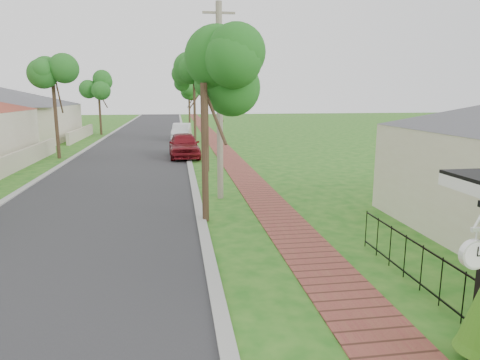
{
  "coord_description": "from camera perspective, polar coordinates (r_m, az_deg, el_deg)",
  "views": [
    {
      "loc": [
        -0.06,
        -6.36,
        4.07
      ],
      "look_at": [
        1.79,
        6.13,
        1.5
      ],
      "focal_mm": 32.0,
      "sensor_mm": 36.0,
      "label": 1
    }
  ],
  "objects": [
    {
      "name": "ground",
      "position": [
        7.55,
        -7.12,
        -21.2
      ],
      "size": [
        160.0,
        160.0,
        0.0
      ],
      "primitive_type": "plane",
      "color": "#1C6016",
      "rests_on": "ground"
    },
    {
      "name": "road",
      "position": [
        26.83,
        -14.65,
        2.4
      ],
      "size": [
        7.0,
        120.0,
        0.02
      ],
      "primitive_type": "cube",
      "color": "#28282B",
      "rests_on": "ground"
    },
    {
      "name": "kerb_right",
      "position": [
        26.68,
        -6.83,
        2.64
      ],
      "size": [
        0.3,
        120.0,
        0.1
      ],
      "primitive_type": "cube",
      "color": "#9E9E99",
      "rests_on": "ground"
    },
    {
      "name": "kerb_left",
      "position": [
        27.47,
        -22.24,
        2.12
      ],
      "size": [
        0.3,
        120.0,
        0.1
      ],
      "primitive_type": "cube",
      "color": "#9E9E99",
      "rests_on": "ground"
    },
    {
      "name": "sidewalk",
      "position": [
        26.88,
        -1.28,
        2.78
      ],
      "size": [
        1.5,
        120.0,
        0.03
      ],
      "primitive_type": "cube",
      "color": "brown",
      "rests_on": "ground"
    },
    {
      "name": "picket_fence",
      "position": [
        8.81,
        27.66,
        -13.55
      ],
      "size": [
        0.03,
        8.02,
        1.0
      ],
      "color": "black",
      "rests_on": "ground"
    },
    {
      "name": "street_trees",
      "position": [
        33.33,
        -13.6,
        11.98
      ],
      "size": [
        10.7,
        37.65,
        5.89
      ],
      "color": "#382619",
      "rests_on": "ground"
    },
    {
      "name": "far_house_grey",
      "position": [
        43.06,
        -28.99,
        7.77
      ],
      "size": [
        15.56,
        15.56,
        4.6
      ],
      "color": "beige",
      "rests_on": "ground"
    },
    {
      "name": "parked_car_red",
      "position": [
        27.79,
        -7.47,
        4.63
      ],
      "size": [
        2.04,
        4.74,
        1.59
      ],
      "primitive_type": "imported",
      "rotation": [
        0.0,
        0.0,
        0.03
      ],
      "color": "maroon",
      "rests_on": "ground"
    },
    {
      "name": "parked_car_white",
      "position": [
        38.67,
        -7.79,
        6.41
      ],
      "size": [
        1.89,
        4.45,
        1.43
      ],
      "primitive_type": "imported",
      "rotation": [
        0.0,
        0.0,
        -0.09
      ],
      "color": "white",
      "rests_on": "ground"
    },
    {
      "name": "near_tree",
      "position": [
        13.39,
        -4.88,
        13.12
      ],
      "size": [
        2.18,
        2.18,
        5.59
      ],
      "color": "#382619",
      "rests_on": "ground"
    },
    {
      "name": "utility_pole",
      "position": [
        16.45,
        -2.73,
        10.3
      ],
      "size": [
        1.2,
        0.24,
        7.34
      ],
      "color": "gray",
      "rests_on": "ground"
    },
    {
      "name": "station_clock",
      "position": [
        6.7,
        28.93,
        -8.41
      ],
      "size": [
        0.81,
        0.13,
        0.59
      ],
      "color": "white",
      "rests_on": "ground"
    }
  ]
}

